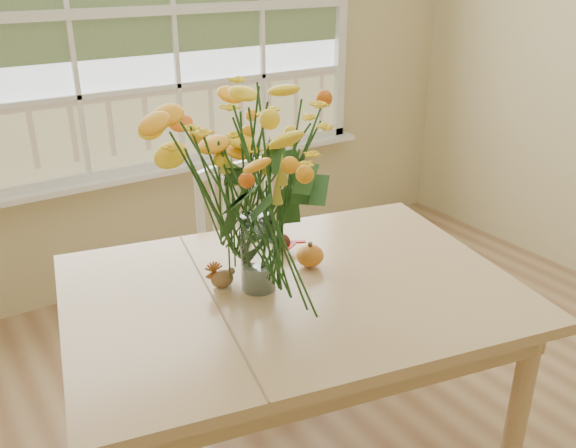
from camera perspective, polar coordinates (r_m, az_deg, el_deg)
wall_back at (r=3.52m, az=-10.71°, el=15.90°), size 4.00×0.02×2.70m
window at (r=3.47m, az=-10.69°, el=18.81°), size 2.42×0.12×1.74m
dining_table at (r=2.11m, az=0.30°, el=-7.98°), size 1.67×1.35×0.79m
windsor_chair at (r=2.88m, az=-3.78°, el=-2.83°), size 0.45×0.43×0.93m
flower_vase at (r=1.89m, az=-3.00°, el=4.14°), size 0.54×0.54×0.64m
pumpkin at (r=2.17m, az=2.07°, el=-3.08°), size 0.10×0.10×0.08m
turkey_figurine at (r=2.03m, az=-6.17°, el=-5.14°), size 0.09×0.07×0.10m
dark_gourd at (r=2.28m, az=-0.70°, el=-1.82°), size 0.13×0.08×0.07m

